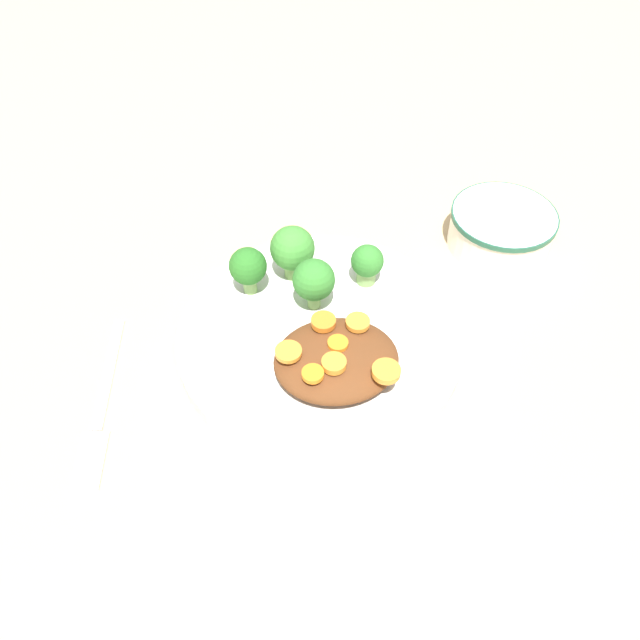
% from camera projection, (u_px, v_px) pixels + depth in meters
% --- Properties ---
extents(ground_plane, '(4.00, 4.00, 0.00)m').
position_uv_depth(ground_plane, '(320.00, 343.00, 0.62)').
color(ground_plane, tan).
extents(plate, '(0.28, 0.28, 0.03)m').
position_uv_depth(plate, '(320.00, 335.00, 0.61)').
color(plate, silver).
rests_on(plate, ground_plane).
extents(dip_bowl, '(0.12, 0.12, 0.05)m').
position_uv_depth(dip_bowl, '(501.00, 227.00, 0.70)').
color(dip_bowl, white).
rests_on(dip_bowl, ground_plane).
extents(stew_mound, '(0.10, 0.11, 0.03)m').
position_uv_depth(stew_mound, '(336.00, 360.00, 0.57)').
color(stew_mound, '#5B3319').
rests_on(stew_mound, plate).
extents(broccoli_floret_0, '(0.03, 0.03, 0.05)m').
position_uv_depth(broccoli_floret_0, '(367.00, 263.00, 0.63)').
color(broccoli_floret_0, '#7FA85B').
rests_on(broccoli_floret_0, plate).
extents(broccoli_floret_1, '(0.04, 0.04, 0.06)m').
position_uv_depth(broccoli_floret_1, '(310.00, 281.00, 0.60)').
color(broccoli_floret_1, '#759E51').
rests_on(broccoli_floret_1, plate).
extents(broccoli_floret_2, '(0.04, 0.04, 0.05)m').
position_uv_depth(broccoli_floret_2, '(248.00, 267.00, 0.62)').
color(broccoli_floret_2, '#7FA85B').
rests_on(broccoli_floret_2, plate).
extents(broccoli_floret_3, '(0.05, 0.05, 0.06)m').
position_uv_depth(broccoli_floret_3, '(292.00, 250.00, 0.63)').
color(broccoli_floret_3, '#759E51').
rests_on(broccoli_floret_3, plate).
extents(carrot_slice_0, '(0.02, 0.02, 0.00)m').
position_uv_depth(carrot_slice_0, '(313.00, 374.00, 0.53)').
color(carrot_slice_0, orange).
rests_on(carrot_slice_0, stew_mound).
extents(carrot_slice_1, '(0.02, 0.02, 0.01)m').
position_uv_depth(carrot_slice_1, '(337.00, 363.00, 0.54)').
color(carrot_slice_1, orange).
rests_on(carrot_slice_1, stew_mound).
extents(carrot_slice_2, '(0.02, 0.02, 0.01)m').
position_uv_depth(carrot_slice_2, '(320.00, 322.00, 0.57)').
color(carrot_slice_2, orange).
rests_on(carrot_slice_2, stew_mound).
extents(carrot_slice_3, '(0.02, 0.02, 0.01)m').
position_uv_depth(carrot_slice_3, '(358.00, 322.00, 0.57)').
color(carrot_slice_3, orange).
rests_on(carrot_slice_3, stew_mound).
extents(carrot_slice_4, '(0.02, 0.02, 0.00)m').
position_uv_depth(carrot_slice_4, '(288.00, 352.00, 0.55)').
color(carrot_slice_4, orange).
rests_on(carrot_slice_4, stew_mound).
extents(carrot_slice_5, '(0.03, 0.03, 0.01)m').
position_uv_depth(carrot_slice_5, '(386.00, 371.00, 0.53)').
color(carrot_slice_5, orange).
rests_on(carrot_slice_5, stew_mound).
extents(carrot_slice_6, '(0.02, 0.02, 0.00)m').
position_uv_depth(carrot_slice_6, '(338.00, 343.00, 0.56)').
color(carrot_slice_6, orange).
rests_on(carrot_slice_6, stew_mound).
extents(fork, '(0.19, 0.04, 0.01)m').
position_uv_depth(fork, '(99.00, 414.00, 0.56)').
color(fork, silver).
rests_on(fork, ground_plane).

